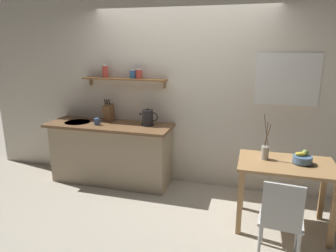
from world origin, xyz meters
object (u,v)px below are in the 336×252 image
knife_block (109,112)px  coffee_mug_by_sink (97,122)px  twig_vase (265,152)px  electric_kettle (148,118)px  fruit_bowl (303,158)px  dining_table (285,174)px  dining_chair_near (281,217)px

knife_block → coffee_mug_by_sink: size_ratio=2.89×
twig_vase → electric_kettle: size_ratio=1.92×
fruit_bowl → electric_kettle: size_ratio=0.75×
dining_table → knife_block: (-2.45, 0.70, 0.40)m
electric_kettle → knife_block: knife_block is taller
twig_vase → knife_block: bearing=163.9°
twig_vase → knife_block: twig_vase is taller
dining_chair_near → dining_table: bearing=83.6°
dining_table → fruit_bowl: size_ratio=5.02×
fruit_bowl → electric_kettle: 2.07m
dining_table → fruit_bowl: 0.25m
dining_chair_near → fruit_bowl: fruit_bowl is taller
dining_table → electric_kettle: (-1.81, 0.62, 0.37)m
coffee_mug_by_sink → twig_vase: bearing=-9.9°
dining_chair_near → fruit_bowl: bearing=71.5°
dining_chair_near → coffee_mug_by_sink: coffee_mug_by_sink is taller
knife_block → coffee_mug_by_sink: bearing=-106.9°
twig_vase → fruit_bowl: bearing=-3.9°
electric_kettle → knife_block: 0.64m
fruit_bowl → knife_block: knife_block is taller
dining_chair_near → twig_vase: 0.83m
coffee_mug_by_sink → electric_kettle: bearing=13.2°
electric_kettle → coffee_mug_by_sink: electric_kettle is taller
dining_table → fruit_bowl: (0.16, 0.03, 0.19)m
fruit_bowl → electric_kettle: bearing=163.2°
fruit_bowl → coffee_mug_by_sink: size_ratio=1.73×
dining_table → coffee_mug_by_sink: size_ratio=8.70×
fruit_bowl → twig_vase: size_ratio=0.39×
dining_chair_near → knife_block: (-2.38, 1.36, 0.55)m
knife_block → fruit_bowl: bearing=-14.3°
dining_table → electric_kettle: electric_kettle is taller
dining_table → dining_chair_near: size_ratio=1.17×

